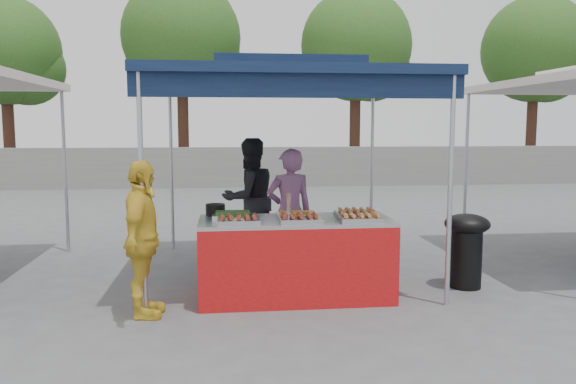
{
  "coord_description": "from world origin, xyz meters",
  "views": [
    {
      "loc": [
        -0.73,
        -5.82,
        1.8
      ],
      "look_at": [
        0.0,
        0.6,
        1.05
      ],
      "focal_mm": 35.0,
      "sensor_mm": 36.0,
      "label": 1
    }
  ],
  "objects": [
    {
      "name": "ground_plane",
      "position": [
        0.0,
        0.0,
        0.0
      ],
      "size": [
        80.0,
        80.0,
        0.0
      ],
      "primitive_type": "plane",
      "color": "#575759"
    },
    {
      "name": "back_wall",
      "position": [
        0.0,
        11.0,
        0.6
      ],
      "size": [
        40.0,
        0.25,
        1.2
      ],
      "primitive_type": "cube",
      "color": "gray",
      "rests_on": "ground_plane"
    },
    {
      "name": "main_canopy",
      "position": [
        0.0,
        0.97,
        2.37
      ],
      "size": [
        3.2,
        3.2,
        2.57
      ],
      "color": "#B6B6BD",
      "rests_on": "ground_plane"
    },
    {
      "name": "tree_0",
      "position": [
        -7.48,
        13.31,
        4.07
      ],
      "size": [
        3.52,
        3.46,
        5.95
      ],
      "color": "#3F2318",
      "rests_on": "ground_plane"
    },
    {
      "name": "tree_1",
      "position": [
        -1.93,
        13.35,
        4.56
      ],
      "size": [
        3.88,
        3.88,
        6.67
      ],
      "color": "#3F2318",
      "rests_on": "ground_plane"
    },
    {
      "name": "tree_2",
      "position": [
        3.82,
        12.96,
        4.33
      ],
      "size": [
        3.71,
        3.69,
        6.34
      ],
      "color": "#3F2318",
      "rests_on": "ground_plane"
    },
    {
      "name": "tree_3",
      "position": [
        10.39,
        13.36,
        4.37
      ],
      "size": [
        3.73,
        3.72,
        6.39
      ],
      "color": "#3F2318",
      "rests_on": "ground_plane"
    },
    {
      "name": "vendor_table",
      "position": [
        0.0,
        -0.1,
        0.43
      ],
      "size": [
        2.0,
        0.8,
        0.85
      ],
      "color": "red",
      "rests_on": "ground_plane"
    },
    {
      "name": "food_tray_fl",
      "position": [
        -0.6,
        -0.34,
        0.88
      ],
      "size": [
        0.42,
        0.3,
        0.07
      ],
      "color": "silver",
      "rests_on": "vendor_table"
    },
    {
      "name": "food_tray_fm",
      "position": [
        0.02,
        -0.34,
        0.88
      ],
      "size": [
        0.42,
        0.3,
        0.07
      ],
      "color": "silver",
      "rests_on": "vendor_table"
    },
    {
      "name": "food_tray_fr",
      "position": [
        0.62,
        -0.34,
        0.88
      ],
      "size": [
        0.42,
        0.3,
        0.07
      ],
      "color": "silver",
      "rests_on": "vendor_table"
    },
    {
      "name": "food_tray_bl",
      "position": [
        -0.65,
        -0.02,
        0.88
      ],
      "size": [
        0.42,
        0.3,
        0.07
      ],
      "color": "silver",
      "rests_on": "vendor_table"
    },
    {
      "name": "food_tray_bm",
      "position": [
        0.02,
        -0.04,
        0.88
      ],
      "size": [
        0.42,
        0.3,
        0.07
      ],
      "color": "silver",
      "rests_on": "vendor_table"
    },
    {
      "name": "food_tray_br",
      "position": [
        0.65,
        -0.05,
        0.88
      ],
      "size": [
        0.42,
        0.3,
        0.07
      ],
      "color": "silver",
      "rests_on": "vendor_table"
    },
    {
      "name": "cooking_pot",
      "position": [
        -0.83,
        0.24,
        0.91
      ],
      "size": [
        0.21,
        0.21,
        0.12
      ],
      "primitive_type": "cylinder",
      "color": "black",
      "rests_on": "vendor_table"
    },
    {
      "name": "skewer_cup",
      "position": [
        -0.09,
        -0.29,
        0.9
      ],
      "size": [
        0.08,
        0.08,
        0.1
      ],
      "primitive_type": "cylinder",
      "color": "#B6B6BD",
      "rests_on": "vendor_table"
    },
    {
      "name": "wok_burner",
      "position": [
        1.96,
        0.09,
        0.5
      ],
      "size": [
        0.5,
        0.5,
        0.84
      ],
      "rotation": [
        0.0,
        0.0,
        -0.27
      ],
      "color": "black",
      "rests_on": "ground_plane"
    },
    {
      "name": "crate_left",
      "position": [
        -0.43,
        0.55,
        0.16
      ],
      "size": [
        0.54,
        0.38,
        0.32
      ],
      "primitive_type": "cube",
      "color": "#133B9D",
      "rests_on": "ground_plane"
    },
    {
      "name": "crate_right",
      "position": [
        0.21,
        0.56,
        0.16
      ],
      "size": [
        0.53,
        0.37,
        0.32
      ],
      "primitive_type": "cube",
      "color": "#133B9D",
      "rests_on": "ground_plane"
    },
    {
      "name": "crate_stacked",
      "position": [
        0.21,
        0.56,
        0.47
      ],
      "size": [
        0.49,
        0.35,
        0.3
      ],
      "primitive_type": "cube",
      "color": "#133B9D",
      "rests_on": "crate_right"
    },
    {
      "name": "vendor_woman",
      "position": [
        0.05,
        0.87,
        0.77
      ],
      "size": [
        0.61,
        0.45,
        1.54
      ],
      "primitive_type": "imported",
      "rotation": [
        0.0,
        0.0,
        3.3
      ],
      "color": "#85547D",
      "rests_on": "ground_plane"
    },
    {
      "name": "helper_man",
      "position": [
        -0.39,
        1.8,
        0.83
      ],
      "size": [
        1.0,
        0.92,
        1.65
      ],
      "primitive_type": "imported",
      "rotation": [
        0.0,
        0.0,
        3.6
      ],
      "color": "black",
      "rests_on": "ground_plane"
    },
    {
      "name": "customer_person",
      "position": [
        -1.51,
        -0.51,
        0.75
      ],
      "size": [
        0.42,
        0.9,
        1.5
      ],
      "primitive_type": "imported",
      "rotation": [
        0.0,
        0.0,
        1.5
      ],
      "color": "gold",
      "rests_on": "ground_plane"
    }
  ]
}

